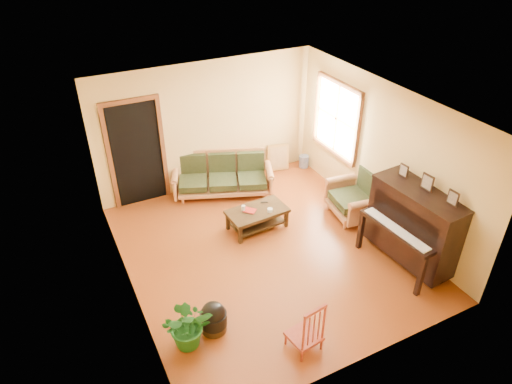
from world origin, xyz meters
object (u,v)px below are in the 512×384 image
coffee_table (257,219)px  piano (415,226)px  sofa (223,176)px  potted_plant (188,325)px  red_chair (305,325)px  armchair (354,195)px  footstool (214,320)px  ceramic_crock (304,161)px

coffee_table → piano: size_ratio=0.70×
sofa → potted_plant: size_ratio=2.70×
coffee_table → red_chair: 2.72m
armchair → potted_plant: bearing=-151.4°
sofa → piano: size_ratio=1.28×
sofa → armchair: (1.87, -1.81, 0.05)m
footstool → red_chair: size_ratio=0.44×
potted_plant → red_chair: bearing=-28.8°
armchair → potted_plant: (-3.75, -1.44, -0.11)m
armchair → red_chair: 3.25m
sofa → coffee_table: (0.09, -1.35, -0.22)m
sofa → red_chair: red_chair is taller
sofa → piano: piano is taller
sofa → armchair: 2.60m
potted_plant → ceramic_crock: bearing=41.4°
piano → ceramic_crock: bearing=84.2°
coffee_table → piano: 2.70m
armchair → piano: size_ratio=0.62×
red_chair → potted_plant: red_chair is taller
armchair → red_chair: size_ratio=1.12×
footstool → ceramic_crock: footstool is taller
sofa → potted_plant: sofa is taller
sofa → footstool: (-1.50, -3.17, -0.24)m
armchair → ceramic_crock: bearing=92.2°
footstool → red_chair: 1.27m
piano → red_chair: size_ratio=1.82×
coffee_table → ceramic_crock: coffee_table is taller
armchair → footstool: bearing=-150.4°
armchair → piano: (0.08, -1.44, 0.20)m
potted_plant → armchair: bearing=21.1°
red_chair → footstool: bearing=131.4°
coffee_table → footstool: (-1.60, -1.83, -0.02)m
red_chair → ceramic_crock: 4.95m
red_chair → potted_plant: bearing=142.9°
coffee_table → potted_plant: (-1.97, -1.90, 0.17)m
armchair → footstool: (-3.37, -1.37, -0.29)m
piano → ceramic_crock: size_ratio=5.66×
sofa → ceramic_crock: (2.05, 0.22, -0.28)m
sofa → red_chair: bearing=-76.4°
sofa → ceramic_crock: sofa is taller
ceramic_crock → potted_plant: (-3.93, -3.47, 0.23)m
sofa → potted_plant: (-1.88, -3.25, -0.06)m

